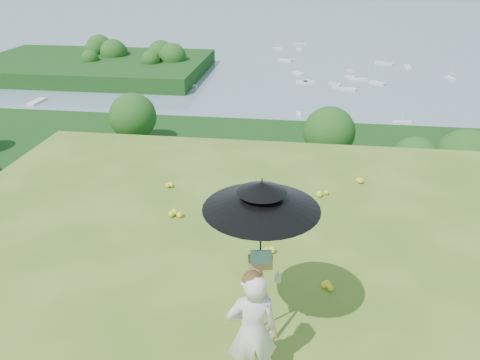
# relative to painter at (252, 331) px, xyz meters

# --- Properties ---
(ground) EXTENTS (14.00, 14.00, 0.00)m
(ground) POSITION_rel_painter_xyz_m (0.39, 1.10, -0.81)
(ground) COLOR #466D1F
(ground) RESTS_ON ground
(forest_slope) EXTENTS (140.00, 56.00, 22.00)m
(forest_slope) POSITION_rel_painter_xyz_m (0.39, 36.10, -29.81)
(forest_slope) COLOR #11390F
(forest_slope) RESTS_ON bay_water
(shoreline_tier) EXTENTS (170.00, 28.00, 8.00)m
(shoreline_tier) POSITION_rel_painter_xyz_m (0.39, 76.10, -36.81)
(shoreline_tier) COLOR slate
(shoreline_tier) RESTS_ON bay_water
(bay_water) EXTENTS (700.00, 700.00, 0.00)m
(bay_water) POSITION_rel_painter_xyz_m (0.39, 241.10, -34.81)
(bay_water) COLOR slate
(bay_water) RESTS_ON ground
(peninsula) EXTENTS (90.00, 60.00, 12.00)m
(peninsula) POSITION_rel_painter_xyz_m (-74.61, 156.10, -29.81)
(peninsula) COLOR #11390F
(peninsula) RESTS_ON bay_water
(slope_trees) EXTENTS (110.00, 50.00, 6.00)m
(slope_trees) POSITION_rel_painter_xyz_m (0.39, 36.10, -15.81)
(slope_trees) COLOR #204916
(slope_trees) RESTS_ON forest_slope
(harbor_town) EXTENTS (110.00, 22.00, 5.00)m
(harbor_town) POSITION_rel_painter_xyz_m (0.39, 76.10, -30.31)
(harbor_town) COLOR beige
(harbor_town) RESTS_ON shoreline_tier
(moored_boats) EXTENTS (140.00, 140.00, 0.70)m
(moored_boats) POSITION_rel_painter_xyz_m (-12.11, 162.10, -34.46)
(moored_boats) COLOR silver
(moored_boats) RESTS_ON bay_water
(wildflowers) EXTENTS (10.00, 10.50, 0.12)m
(wildflowers) POSITION_rel_painter_xyz_m (0.39, 1.35, -0.75)
(wildflowers) COLOR yellow
(wildflowers) RESTS_ON ground
(painter) EXTENTS (0.67, 0.53, 1.61)m
(painter) POSITION_rel_painter_xyz_m (0.00, 0.00, 0.00)
(painter) COLOR beige
(painter) RESTS_ON ground
(field_easel) EXTENTS (0.69, 0.69, 1.54)m
(field_easel) POSITION_rel_painter_xyz_m (0.03, 0.61, -0.04)
(field_easel) COLOR olive
(field_easel) RESTS_ON ground
(sun_umbrella) EXTENTS (1.65, 1.65, 1.16)m
(sun_umbrella) POSITION_rel_painter_xyz_m (0.02, 0.64, 1.04)
(sun_umbrella) COLOR black
(sun_umbrella) RESTS_ON field_easel
(painter_cap) EXTENTS (0.24, 0.28, 0.10)m
(painter_cap) POSITION_rel_painter_xyz_m (0.00, 0.00, 0.76)
(painter_cap) COLOR #CD707D
(painter_cap) RESTS_ON painter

